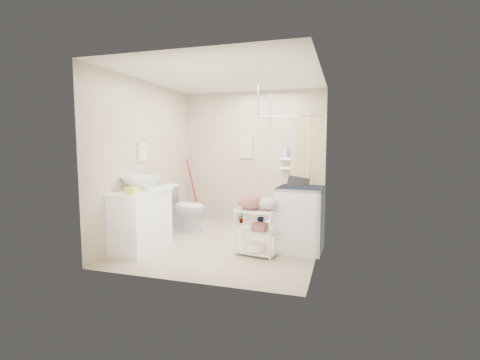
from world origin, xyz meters
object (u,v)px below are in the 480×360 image
(washing_machine, at_px, (300,219))
(laundry_rack, at_px, (257,228))
(vanity, at_px, (141,220))
(toilet, at_px, (184,208))

(washing_machine, distance_m, laundry_rack, 0.70)
(vanity, distance_m, laundry_rack, 1.75)
(toilet, bearing_deg, laundry_rack, -117.04)
(washing_machine, bearing_deg, toilet, 167.27)
(laundry_rack, bearing_deg, toilet, 158.13)
(vanity, height_order, toilet, vanity)
(washing_machine, bearing_deg, laundry_rack, -142.35)
(toilet, bearing_deg, vanity, 178.65)
(vanity, relative_size, toilet, 1.21)
(vanity, distance_m, toilet, 1.22)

